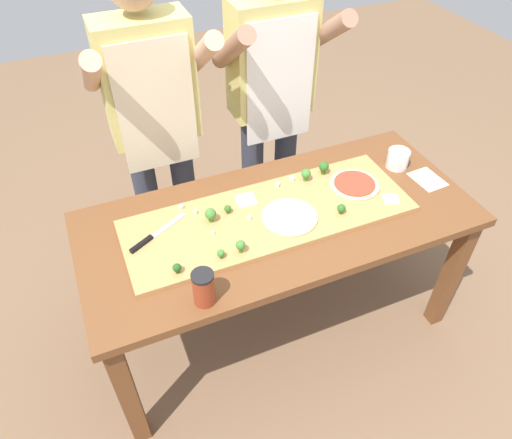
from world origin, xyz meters
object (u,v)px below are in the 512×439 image
object	(u,v)px
recipe_note	(428,179)
cheese_crumble_f	(213,232)
cheese_crumble_b	(277,185)
cheese_crumble_c	(195,212)
broccoli_floret_front_right	(228,209)
cheese_crumble_d	(249,218)
broccoli_floret_back_right	(324,167)
broccoli_floret_center_right	(241,246)
cheese_crumble_a	(292,179)
flour_cup	(398,160)
cook_left	(154,117)
pizza_slice_center	(246,200)
sauce_jar	(204,288)
cook_right	(271,93)
pizza_whole_white_garlic	(289,217)
pizza_whole_tomato_red	(354,184)
chefs_knife	(151,238)
broccoli_floret_back_mid	(221,254)
broccoli_floret_front_mid	(341,208)
cheese_crumble_e	(182,207)
pizza_slice_near_left	(391,199)
broccoli_floret_back_left	(306,174)
broccoli_floret_center_left	(177,268)
prep_table	(278,233)

from	to	relation	value
recipe_note	cheese_crumble_f	bearing A→B (deg)	178.39
cheese_crumble_b	cheese_crumble_c	distance (m)	0.40
broccoli_floret_front_right	cheese_crumble_d	distance (m)	0.10
cheese_crumble_c	cheese_crumble_f	world-z (taller)	cheese_crumble_c
broccoli_floret_back_right	broccoli_floret_center_right	distance (m)	0.63
cheese_crumble_a	cheese_crumble_d	size ratio (longest dim) A/B	1.25
flour_cup	cook_left	size ratio (longest dim) A/B	0.06
pizza_slice_center	broccoli_floret_front_right	xyz separation A→B (m)	(-0.10, -0.04, 0.02)
broccoli_floret_back_right	cheese_crumble_d	bearing A→B (deg)	-160.44
broccoli_floret_back_right	sauce_jar	size ratio (longest dim) A/B	0.47
cheese_crumble_b	cook_right	world-z (taller)	cook_right
cheese_crumble_a	cook_left	bearing A→B (deg)	139.99
pizza_whole_white_garlic	pizza_whole_tomato_red	distance (m)	0.38
chefs_knife	broccoli_floret_back_right	bearing A→B (deg)	7.42
recipe_note	cheese_crumble_d	bearing A→B (deg)	176.58
broccoli_floret_back_mid	cheese_crumble_f	bearing A→B (deg)	84.13
broccoli_floret_front_mid	cook_left	xyz separation A→B (m)	(-0.60, 0.71, 0.19)
pizza_slice_center	cheese_crumble_b	size ratio (longest dim) A/B	4.91
cheese_crumble_c	broccoli_floret_center_right	bearing A→B (deg)	-71.52
pizza_slice_center	broccoli_floret_center_right	size ratio (longest dim) A/B	1.52
cheese_crumble_e	recipe_note	xyz separation A→B (m)	(1.13, -0.23, -0.03)
pizza_slice_center	cheese_crumble_c	distance (m)	0.23
pizza_slice_near_left	cheese_crumble_b	xyz separation A→B (m)	(-0.42, 0.29, 0.00)
flour_cup	broccoli_floret_back_left	bearing A→B (deg)	173.69
pizza_whole_white_garlic	cook_left	size ratio (longest dim) A/B	0.14
pizza_whole_white_garlic	broccoli_floret_center_left	world-z (taller)	broccoli_floret_center_left
pizza_slice_center	broccoli_floret_back_mid	world-z (taller)	broccoli_floret_back_mid
broccoli_floret_back_left	broccoli_floret_center_left	bearing A→B (deg)	-155.94
prep_table	cheese_crumble_e	distance (m)	0.44
cheese_crumble_b	recipe_note	xyz separation A→B (m)	(0.68, -0.21, -0.03)
pizza_slice_center	broccoli_floret_back_left	world-z (taller)	broccoli_floret_back_left
broccoli_floret_center_right	flour_cup	xyz separation A→B (m)	(0.91, 0.25, -0.01)
prep_table	broccoli_floret_back_right	bearing A→B (deg)	29.18
broccoli_floret_front_right	cheese_crumble_a	bearing A→B (deg)	15.27
cheese_crumble_a	cheese_crumble_d	distance (m)	0.33
chefs_knife	broccoli_floret_back_left	xyz separation A→B (m)	(0.75, 0.10, 0.03)
broccoli_floret_front_right	cheese_crumble_c	xyz separation A→B (m)	(-0.13, 0.05, -0.01)
cheese_crumble_b	cheese_crumble_c	world-z (taller)	cheese_crumble_b
cheese_crumble_c	pizza_slice_near_left	bearing A→B (deg)	-17.23
broccoli_floret_center_left	cheese_crumble_a	world-z (taller)	broccoli_floret_center_left
pizza_slice_center	cheese_crumble_e	size ratio (longest dim) A/B	5.07
broccoli_floret_center_left	pizza_slice_near_left	bearing A→B (deg)	2.31
cheese_crumble_d	sauce_jar	world-z (taller)	sauce_jar
prep_table	broccoli_floret_center_right	xyz separation A→B (m)	(-0.24, -0.15, 0.15)
broccoli_floret_front_mid	flour_cup	world-z (taller)	flour_cup
pizza_whole_white_garlic	broccoli_floret_center_right	world-z (taller)	broccoli_floret_center_right
pizza_whole_tomato_red	broccoli_floret_back_mid	size ratio (longest dim) A/B	5.67
cheese_crumble_d	pizza_slice_near_left	bearing A→B (deg)	-11.83
pizza_slice_near_left	pizza_whole_white_garlic	bearing A→B (deg)	171.29
pizza_whole_tomato_red	cheese_crumble_f	distance (m)	0.70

